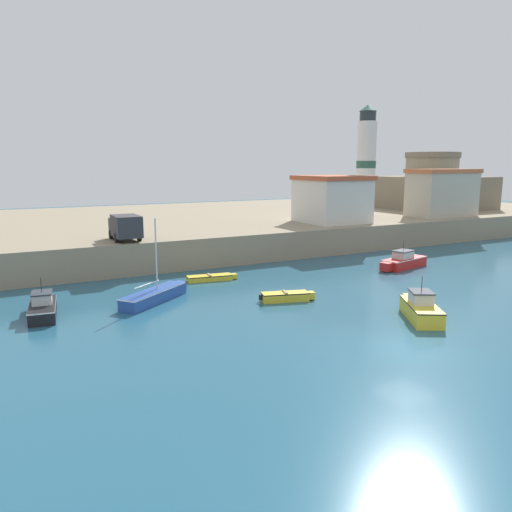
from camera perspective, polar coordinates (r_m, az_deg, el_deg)
name	(u,v)px	position (r m, az deg, el deg)	size (l,w,h in m)	color
ground_plane	(407,348)	(26.88, 16.86, -10.05)	(200.00, 200.00, 0.00)	#235670
quay_seawall	(156,228)	(63.59, -11.35, 3.15)	(120.00, 40.00, 2.75)	gray
motorboat_yellow_0	(421,308)	(31.87, 18.29, -5.70)	(3.58, 4.87, 2.61)	yellow
dinghy_yellow_2	(286,296)	(34.26, 3.49, -4.61)	(3.84, 1.92, 0.67)	yellow
sailboat_blue_3	(155,295)	(34.66, -11.47, -4.39)	(5.73, 4.68, 5.66)	#284C9E
motorboat_red_4	(403,261)	(46.87, 16.47, -0.59)	(5.72, 2.70, 2.51)	red
motorboat_black_5	(43,307)	(33.48, -23.19, -5.40)	(2.04, 4.98, 2.41)	black
dinghy_yellow_6	(211,277)	(40.29, -5.21, -2.46)	(4.16, 1.63, 0.52)	yellow
fortress	(431,188)	(79.16, 19.33, 7.32)	(13.71, 13.71, 8.21)	#796C57
lighthouse	(366,163)	(65.03, 12.47, 10.37)	(2.42, 2.42, 13.71)	silver
harbor_shed_mid_row	(332,199)	(57.17, 8.66, 6.48)	(6.80, 7.19, 5.23)	silver
harbor_shed_far_end	(442,193)	(67.02, 20.50, 6.80)	(8.98, 4.54, 5.90)	#BCB29E
truck_on_quay	(125,226)	(44.25, -14.73, 3.29)	(2.25, 4.34, 2.20)	#333338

